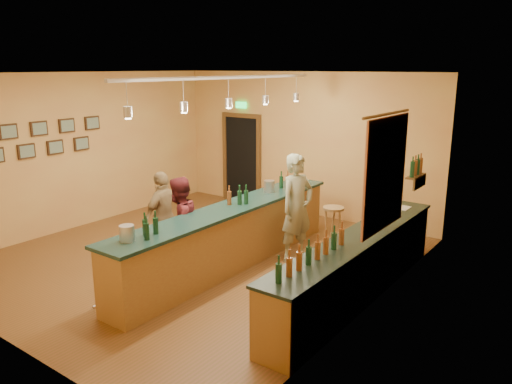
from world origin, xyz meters
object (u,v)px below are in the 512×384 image
Objects in this scene: bar_stool at (333,215)px; customer_a at (179,225)px; customer_b at (164,216)px; back_counter at (357,266)px; tasting_bar at (230,232)px; bartender at (297,208)px.

customer_a is at bearing -121.70° from bar_stool.
customer_b is at bearing -118.42° from customer_a.
back_counter reaches higher than bar_stool.
customer_b is (-1.15, -0.41, 0.18)m from tasting_bar.
customer_a is (-0.55, -0.64, 0.19)m from tasting_bar.
customer_a reaches higher than bar_stool.
customer_a is 2.01× the size of bar_stool.
tasting_bar is at bearing 155.40° from bartender.
customer_a reaches higher than customer_b.
bar_stool is at bearing 127.30° from back_counter.
back_counter is at bearing 4.67° from tasting_bar.
back_counter is 2.88× the size of customer_b.
tasting_bar is 3.23× the size of customer_b.
back_counter is 1.72m from bartender.
bartender is (0.73, 0.92, 0.33)m from tasting_bar.
bartender is at bearing 133.04° from customer_a.
customer_b is 3.08m from bar_stool.
back_counter is at bearing -52.70° from bar_stool.
customer_a is 2.89m from bar_stool.
bar_stool is at bearing -0.63° from bartender.
customer_a reaches higher than back_counter.
bartender is 1.19× the size of customer_b.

